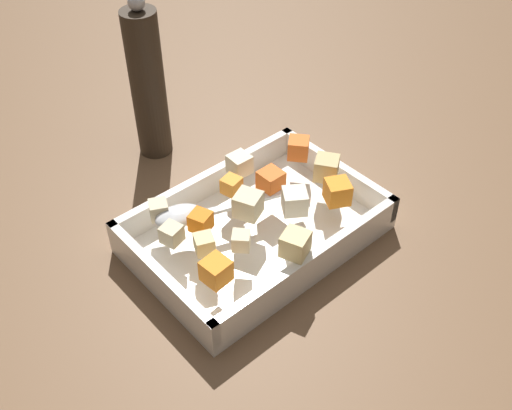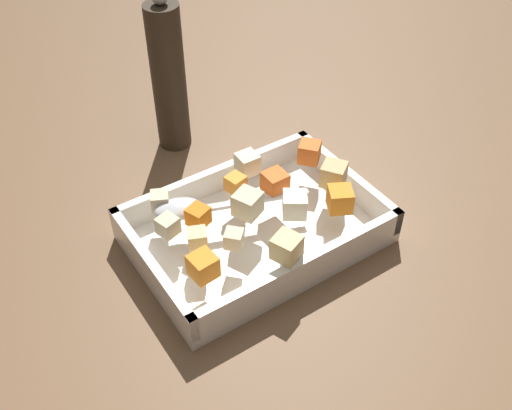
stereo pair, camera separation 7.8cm
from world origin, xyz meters
TOP-DOWN VIEW (x-y plane):
  - ground_plane at (0.00, 0.00)m, footprint 4.00×4.00m
  - baking_dish at (0.00, -0.01)m, footprint 0.32×0.22m
  - carrot_chunk_heap_side at (-0.12, -0.06)m, footprint 0.04×0.04m
  - carrot_chunk_front_center at (0.07, -0.03)m, footprint 0.03×0.03m
  - carrot_chunk_mid_left at (0.00, -0.06)m, footprint 0.03×0.03m
  - carrot_chunk_far_right at (-0.09, 0.04)m, footprint 0.04×0.04m
  - carrot_chunk_near_spoon at (0.11, 0.05)m, footprint 0.03×0.03m
  - carrot_chunk_corner_nw at (-0.04, -0.03)m, footprint 0.03×0.03m
  - potato_chunk_near_left at (0.01, -0.01)m, footprint 0.04×0.04m
  - potato_chunk_near_right at (0.11, -0.04)m, footprint 0.03×0.03m
  - potato_chunk_center at (-0.12, -0.00)m, footprint 0.04×0.04m
  - potato_chunk_far_left at (0.10, -0.09)m, footprint 0.03×0.03m
  - potato_chunk_back_center at (0.06, 0.02)m, footprint 0.03×0.03m
  - potato_chunk_corner_se at (0.01, 0.08)m, footprint 0.04×0.04m
  - potato_chunk_rim_edge at (0.09, 0.00)m, footprint 0.03×0.03m
  - potato_chunk_heap_top at (-0.04, -0.09)m, footprint 0.03×0.03m
  - parsnip_chunk_corner_sw at (-0.04, 0.02)m, footprint 0.04×0.04m
  - serving_spoon at (0.07, -0.06)m, footprint 0.20×0.09m
  - pepper_mill at (-0.01, -0.27)m, footprint 0.05×0.05m

SIDE VIEW (x-z plane):
  - ground_plane at x=0.00m, z-range 0.00..0.00m
  - baking_dish at x=0.00m, z-range -0.01..0.04m
  - serving_spoon at x=0.07m, z-range 0.05..0.07m
  - potato_chunk_back_center at x=0.06m, z-range 0.05..0.08m
  - carrot_chunk_mid_left at x=0.00m, z-range 0.05..0.08m
  - potato_chunk_rim_edge at x=0.09m, z-range 0.05..0.08m
  - potato_chunk_far_left at x=0.10m, z-range 0.05..0.08m
  - potato_chunk_near_right at x=0.11m, z-range 0.05..0.08m
  - carrot_chunk_front_center at x=0.07m, z-range 0.05..0.08m
  - potato_chunk_heap_top at x=-0.04m, z-range 0.05..0.08m
  - carrot_chunk_heap_side at x=-0.12m, z-range 0.05..0.08m
  - carrot_chunk_near_spoon at x=0.11m, z-range 0.05..0.08m
  - carrot_chunk_corner_nw at x=-0.04m, z-range 0.05..0.08m
  - carrot_chunk_far_right at x=-0.09m, z-range 0.05..0.08m
  - parsnip_chunk_corner_sw at x=-0.04m, z-range 0.05..0.08m
  - potato_chunk_corner_se at x=0.01m, z-range 0.05..0.08m
  - potato_chunk_center at x=-0.12m, z-range 0.05..0.09m
  - potato_chunk_near_left at x=0.01m, z-range 0.05..0.09m
  - pepper_mill at x=-0.01m, z-range -0.01..0.25m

